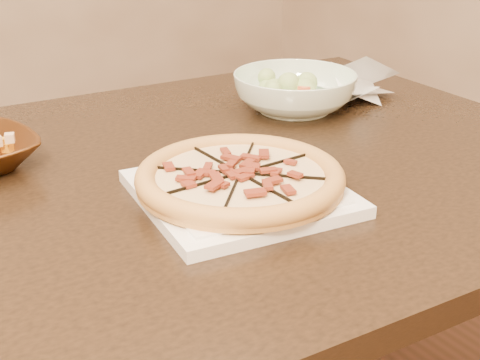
# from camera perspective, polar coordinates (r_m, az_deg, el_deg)

# --- Properties ---
(dining_table) EXTENTS (1.57, 1.05, 0.75)m
(dining_table) POSITION_cam_1_polar(r_m,az_deg,el_deg) (1.11, -7.68, -3.98)
(dining_table) COLOR black
(dining_table) RESTS_ON floor
(plate) EXTENTS (0.31, 0.31, 0.02)m
(plate) POSITION_cam_1_polar(r_m,az_deg,el_deg) (0.98, 0.00, -1.05)
(plate) COLOR white
(plate) RESTS_ON dining_table
(pizza) EXTENTS (0.30, 0.30, 0.03)m
(pizza) POSITION_cam_1_polar(r_m,az_deg,el_deg) (0.97, 0.00, 0.22)
(pizza) COLOR #E2A658
(pizza) RESTS_ON plate
(salad_bowl) EXTENTS (0.32, 0.32, 0.08)m
(salad_bowl) POSITION_cam_1_polar(r_m,az_deg,el_deg) (1.36, 4.69, 7.47)
(salad_bowl) COLOR white
(salad_bowl) RESTS_ON dining_table
(salad) EXTENTS (0.12, 0.11, 0.04)m
(salad) POSITION_cam_1_polar(r_m,az_deg,el_deg) (1.35, 4.76, 9.76)
(salad) COLOR #A6B962
(salad) RESTS_ON salad_bowl
(cling_film) EXTENTS (0.18, 0.16, 0.05)m
(cling_film) POSITION_cam_1_polar(r_m,az_deg,el_deg) (1.48, 9.85, 7.89)
(cling_film) COLOR white
(cling_film) RESTS_ON dining_table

